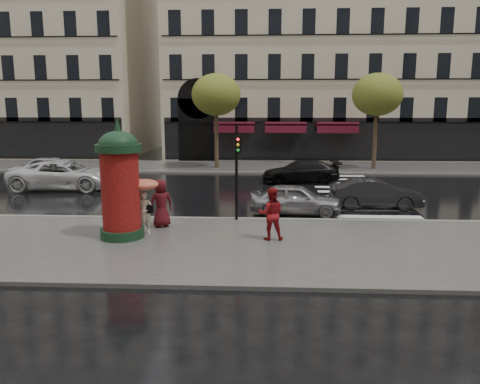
# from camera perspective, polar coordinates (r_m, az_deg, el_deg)

# --- Properties ---
(ground) EXTENTS (160.00, 160.00, 0.00)m
(ground) POSITION_cam_1_polar(r_m,az_deg,el_deg) (15.55, -2.13, -6.26)
(ground) COLOR black
(ground) RESTS_ON ground
(near_sidewalk) EXTENTS (90.00, 7.00, 0.12)m
(near_sidewalk) POSITION_cam_1_polar(r_m,az_deg,el_deg) (15.05, -2.30, -6.59)
(near_sidewalk) COLOR #474744
(near_sidewalk) RESTS_ON ground
(far_sidewalk) EXTENTS (90.00, 6.00, 0.12)m
(far_sidewalk) POSITION_cam_1_polar(r_m,az_deg,el_deg) (34.14, 0.66, 3.10)
(far_sidewalk) COLOR #474744
(far_sidewalk) RESTS_ON ground
(near_kerb) EXTENTS (90.00, 0.25, 0.14)m
(near_kerb) POSITION_cam_1_polar(r_m,az_deg,el_deg) (18.41, -1.31, -3.35)
(near_kerb) COLOR slate
(near_kerb) RESTS_ON ground
(far_kerb) EXTENTS (90.00, 0.25, 0.14)m
(far_kerb) POSITION_cam_1_polar(r_m,az_deg,el_deg) (31.17, 0.44, 2.40)
(far_kerb) COLOR slate
(far_kerb) RESTS_ON ground
(zebra_crossing) EXTENTS (3.60, 11.75, 0.01)m
(zebra_crossing) POSITION_cam_1_polar(r_m,az_deg,el_deg) (25.27, 13.52, 0.03)
(zebra_crossing) COLOR silver
(zebra_crossing) RESTS_ON ground
(bldg_far_corner) EXTENTS (26.00, 14.00, 22.90)m
(bldg_far_corner) POSITION_cam_1_polar(r_m,az_deg,el_deg) (45.58, 9.28, 19.03)
(bldg_far_corner) COLOR #B7A88C
(bldg_far_corner) RESTS_ON ground
(bldg_far_left) EXTENTS (24.00, 14.00, 22.90)m
(bldg_far_left) POSITION_cam_1_polar(r_m,az_deg,el_deg) (50.99, -25.57, 17.25)
(bldg_far_left) COLOR #B7A88C
(bldg_far_left) RESTS_ON ground
(tree_far_left) EXTENTS (3.40, 3.40, 6.64)m
(tree_far_left) POSITION_cam_1_polar(r_m,az_deg,el_deg) (33.00, -2.93, 11.72)
(tree_far_left) COLOR #38281C
(tree_far_left) RESTS_ON ground
(tree_far_right) EXTENTS (3.40, 3.40, 6.64)m
(tree_far_right) POSITION_cam_1_polar(r_m,az_deg,el_deg) (33.71, 16.40, 11.29)
(tree_far_right) COLOR #38281C
(tree_far_right) RESTS_ON ground
(woman_umbrella) EXTENTS (1.02, 1.02, 1.97)m
(woman_umbrella) POSITION_cam_1_polar(r_m,az_deg,el_deg) (16.25, -11.63, -0.58)
(woman_umbrella) COLOR beige
(woman_umbrella) RESTS_ON near_sidewalk
(woman_red) EXTENTS (0.87, 0.69, 1.73)m
(woman_red) POSITION_cam_1_polar(r_m,az_deg,el_deg) (15.38, 3.80, -2.65)
(woman_red) COLOR maroon
(woman_red) RESTS_ON near_sidewalk
(man_burgundy) EXTENTS (1.01, 0.89, 1.74)m
(man_burgundy) POSITION_cam_1_polar(r_m,az_deg,el_deg) (17.19, -9.60, -1.35)
(man_burgundy) COLOR #4B0F15
(man_burgundy) RESTS_ON near_sidewalk
(morris_column) EXTENTS (1.49, 1.49, 4.01)m
(morris_column) POSITION_cam_1_polar(r_m,az_deg,el_deg) (15.88, -14.42, 1.34)
(morris_column) COLOR #13311C
(morris_column) RESTS_ON near_sidewalk
(traffic_light) EXTENTS (0.26, 0.36, 3.65)m
(traffic_light) POSITION_cam_1_polar(r_m,az_deg,el_deg) (17.72, -0.39, 3.55)
(traffic_light) COLOR black
(traffic_light) RESTS_ON near_sidewalk
(car_silver) EXTENTS (3.89, 1.85, 1.29)m
(car_silver) POSITION_cam_1_polar(r_m,az_deg,el_deg) (19.57, 6.82, -0.87)
(car_silver) COLOR #9C9CA1
(car_silver) RESTS_ON ground
(car_darkgrey) EXTENTS (3.94, 1.40, 1.30)m
(car_darkgrey) POSITION_cam_1_polar(r_m,az_deg,el_deg) (21.50, 16.19, -0.17)
(car_darkgrey) COLOR black
(car_darkgrey) RESTS_ON ground
(car_white) EXTENTS (5.71, 2.72, 1.57)m
(car_white) POSITION_cam_1_polar(r_m,az_deg,el_deg) (26.91, -20.63, 1.96)
(car_white) COLOR silver
(car_white) RESTS_ON ground
(car_black) EXTENTS (4.70, 2.36, 1.31)m
(car_black) POSITION_cam_1_polar(r_m,az_deg,el_deg) (27.70, 7.40, 2.50)
(car_black) COLOR black
(car_black) RESTS_ON ground
(car_far_silver) EXTENTS (4.22, 2.06, 1.38)m
(car_far_silver) POSITION_cam_1_polar(r_m,az_deg,el_deg) (31.56, -23.05, 2.80)
(car_far_silver) COLOR silver
(car_far_silver) RESTS_ON ground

